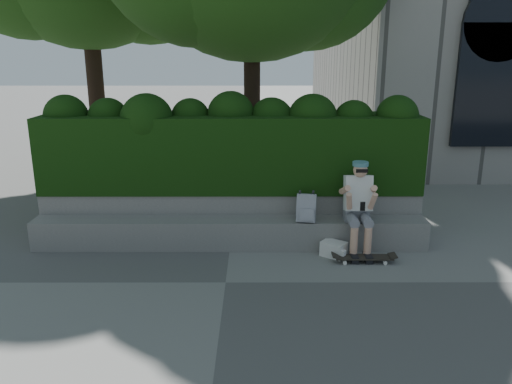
{
  "coord_description": "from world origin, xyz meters",
  "views": [
    {
      "loc": [
        0.39,
        -5.96,
        2.9
      ],
      "look_at": [
        0.4,
        1.0,
        0.95
      ],
      "focal_mm": 35.0,
      "sensor_mm": 36.0,
      "label": 1
    }
  ],
  "objects_px": {
    "skateboard": "(364,258)",
    "backpack_ground": "(334,249)",
    "person": "(358,204)",
    "backpack_plaid": "(306,208)"
  },
  "relations": [
    {
      "from": "skateboard",
      "to": "backpack_ground",
      "type": "bearing_deg",
      "value": 151.29
    },
    {
      "from": "person",
      "to": "backpack_plaid",
      "type": "height_order",
      "value": "person"
    },
    {
      "from": "skateboard",
      "to": "person",
      "type": "bearing_deg",
      "value": 95.36
    },
    {
      "from": "backpack_plaid",
      "to": "skateboard",
      "type": "bearing_deg",
      "value": -21.88
    },
    {
      "from": "backpack_ground",
      "to": "person",
      "type": "bearing_deg",
      "value": 64.32
    },
    {
      "from": "backpack_ground",
      "to": "skateboard",
      "type": "bearing_deg",
      "value": 7.34
    },
    {
      "from": "person",
      "to": "skateboard",
      "type": "height_order",
      "value": "person"
    },
    {
      "from": "person",
      "to": "backpack_ground",
      "type": "xyz_separation_m",
      "value": [
        -0.37,
        -0.19,
        -0.64
      ]
    },
    {
      "from": "backpack_plaid",
      "to": "backpack_ground",
      "type": "relative_size",
      "value": 1.22
    },
    {
      "from": "backpack_plaid",
      "to": "backpack_ground",
      "type": "distance_m",
      "value": 0.73
    }
  ]
}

